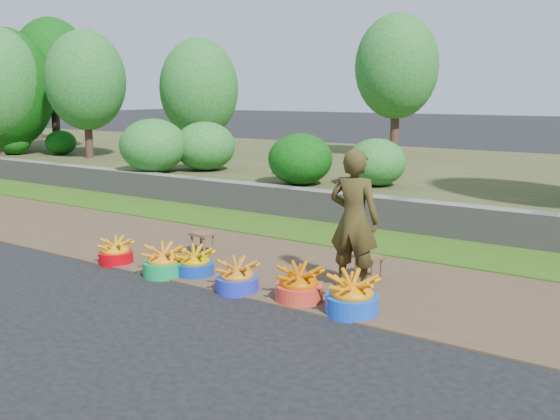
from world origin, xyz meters
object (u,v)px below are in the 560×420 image
Objects in this scene: stool_right at (369,260)px; basin_e at (299,286)px; vendor_woman at (354,220)px; basin_c at (195,264)px; basin_f at (352,297)px; basin_a at (116,253)px; basin_d at (237,278)px; basin_b at (164,262)px; stool_left at (202,237)px.

basin_e is at bearing -103.40° from stool_right.
vendor_woman is (0.30, 0.67, 0.65)m from basin_e.
basin_c is at bearing 12.77° from vendor_woman.
basin_e is 0.66m from basin_f.
basin_a is at bearing -178.23° from basin_e.
stool_right is at bearing 50.67° from basin_d.
basin_f is at bearing 0.95° from basin_a.
basin_b is at bearing -175.83° from basin_e.
basin_f is (1.42, 0.09, 0.02)m from basin_d.
basin_c is at bearing 7.68° from basin_a.
basin_e is 1.49× the size of stool_left.
vendor_woman is (-0.36, 0.70, 0.64)m from basin_f.
basin_c is 0.85× the size of basin_f.
basin_d reaches higher than basin_a.
stool_right is (1.86, 1.06, 0.09)m from basin_c.
basin_a is at bearing -121.25° from stool_left.
basin_b is (0.93, -0.05, 0.02)m from basin_a.
basin_b is 0.39m from basin_c.
basin_b is 1.35× the size of stool_right.
basin_b is at bearing -145.42° from basin_c.
basin_c is 1.59m from basin_e.
stool_right is (0.27, 1.14, 0.07)m from basin_e.
basin_e is at bearing 177.46° from basin_f.
basin_e reaches higher than stool_right.
basin_a is 0.92× the size of basin_d.
basin_f is at bearing -18.58° from stool_left.
basin_a is 0.28× the size of vendor_woman.
stool_left is (-2.87, 0.97, 0.07)m from basin_f.
basin_f is at bearing 2.44° from basin_b.
stool_left is 0.22× the size of vendor_woman.
stool_left is at bearing -10.68° from vendor_woman.
basin_b reaches higher than basin_d.
basin_f reaches higher than stool_right.
stool_right is at bearing 108.48° from basin_f.
basin_a is 0.95× the size of basin_c.
vendor_woman reaches higher than basin_d.
basin_c reaches higher than basin_a.
stool_right is (-0.39, 1.17, 0.06)m from basin_f.
basin_d is 0.30× the size of vendor_woman.
basin_b is at bearing 15.55° from vendor_woman.
basin_c is 1.24× the size of stool_right.
vendor_woman is at bearing -86.59° from stool_right.
vendor_woman is (3.13, 0.76, 0.68)m from basin_a.
basin_d reaches higher than basin_c.
basin_a is at bearing -172.32° from basin_c.
basin_b is 0.98× the size of basin_e.
basin_a is 1.19× the size of stool_right.
basin_c is (0.32, 0.22, -0.01)m from basin_b.
basin_e is at bearing 1.77° from basin_a.
basin_b is at bearing -177.56° from basin_f.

